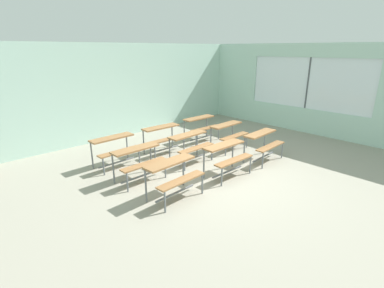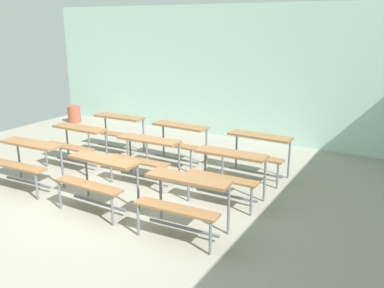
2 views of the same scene
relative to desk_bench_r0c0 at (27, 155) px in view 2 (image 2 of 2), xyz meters
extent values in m
cube|color=gray|center=(1.41, 0.01, -0.59)|extent=(10.00, 9.00, 0.05)
cube|color=silver|center=(1.41, 4.51, 0.94)|extent=(10.00, 0.12, 3.00)
cube|color=olive|center=(0.00, 0.11, 0.16)|extent=(1.11, 0.37, 0.04)
cube|color=olive|center=(0.01, -0.21, -0.12)|extent=(1.11, 0.27, 0.03)
cylinder|color=slate|center=(-0.51, 0.23, -0.20)|extent=(0.04, 0.04, 0.72)
cylinder|color=slate|center=(0.49, 0.27, -0.20)|extent=(0.04, 0.04, 0.72)
cylinder|color=slate|center=(0.51, -0.28, -0.34)|extent=(0.04, 0.04, 0.44)
cube|color=slate|center=(0.00, -0.03, -0.46)|extent=(1.00, 0.07, 0.03)
cube|color=olive|center=(1.57, 0.07, 0.16)|extent=(1.11, 0.35, 0.04)
cube|color=olive|center=(1.56, -0.25, -0.12)|extent=(1.11, 0.25, 0.03)
cylinder|color=slate|center=(1.07, 0.22, -0.20)|extent=(0.04, 0.04, 0.72)
cylinder|color=slate|center=(2.07, 0.20, -0.20)|extent=(0.04, 0.04, 0.72)
cylinder|color=slate|center=(1.06, -0.33, -0.34)|extent=(0.04, 0.04, 0.44)
cylinder|color=slate|center=(2.06, -0.35, -0.34)|extent=(0.04, 0.04, 0.44)
cube|color=slate|center=(1.56, -0.07, -0.46)|extent=(1.00, 0.06, 0.03)
cube|color=olive|center=(2.99, 0.03, 0.16)|extent=(1.11, 0.37, 0.04)
cube|color=olive|center=(3.01, -0.29, -0.12)|extent=(1.11, 0.27, 0.03)
cylinder|color=slate|center=(2.49, 0.15, -0.20)|extent=(0.04, 0.04, 0.72)
cylinder|color=slate|center=(3.48, 0.20, -0.20)|extent=(0.04, 0.04, 0.72)
cylinder|color=slate|center=(2.51, -0.40, -0.34)|extent=(0.04, 0.04, 0.44)
cylinder|color=slate|center=(3.51, -0.35, -0.34)|extent=(0.04, 0.04, 0.44)
cube|color=slate|center=(3.00, -0.11, -0.46)|extent=(1.00, 0.08, 0.03)
cube|color=olive|center=(-0.05, 1.25, 0.16)|extent=(1.10, 0.32, 0.04)
cube|color=olive|center=(-0.05, 0.93, -0.12)|extent=(1.10, 0.22, 0.03)
cylinder|color=slate|center=(-0.55, 1.39, -0.20)|extent=(0.04, 0.04, 0.72)
cylinder|color=slate|center=(0.45, 1.39, -0.20)|extent=(0.04, 0.04, 0.72)
cylinder|color=slate|center=(-0.55, 0.84, -0.34)|extent=(0.04, 0.04, 0.44)
cylinder|color=slate|center=(0.45, 0.84, -0.34)|extent=(0.04, 0.04, 0.44)
cube|color=slate|center=(-0.05, 1.11, -0.46)|extent=(1.00, 0.04, 0.03)
cube|color=olive|center=(1.52, 1.25, 0.16)|extent=(1.11, 0.35, 0.04)
cube|color=olive|center=(1.53, 0.93, -0.12)|extent=(1.11, 0.25, 0.03)
cylinder|color=slate|center=(1.02, 1.38, -0.20)|extent=(0.04, 0.04, 0.72)
cylinder|color=slate|center=(2.01, 1.40, -0.20)|extent=(0.04, 0.04, 0.72)
cylinder|color=slate|center=(1.03, 0.83, -0.34)|extent=(0.04, 0.04, 0.44)
cylinder|color=slate|center=(2.03, 0.85, -0.34)|extent=(0.04, 0.04, 0.44)
cube|color=slate|center=(1.52, 1.11, -0.46)|extent=(1.00, 0.06, 0.03)
cube|color=olive|center=(3.03, 1.23, 0.16)|extent=(1.11, 0.34, 0.04)
cube|color=olive|center=(3.04, 0.91, -0.12)|extent=(1.10, 0.24, 0.03)
cylinder|color=slate|center=(2.53, 1.36, -0.20)|extent=(0.04, 0.04, 0.72)
cylinder|color=slate|center=(3.53, 1.38, -0.20)|extent=(0.04, 0.04, 0.72)
cylinder|color=slate|center=(2.54, 0.81, -0.34)|extent=(0.04, 0.04, 0.44)
cylinder|color=slate|center=(3.54, 0.83, -0.34)|extent=(0.04, 0.04, 0.44)
cube|color=slate|center=(3.03, 1.09, -0.46)|extent=(1.00, 0.05, 0.03)
cube|color=olive|center=(-0.02, 2.36, 0.16)|extent=(1.11, 0.34, 0.04)
cube|color=olive|center=(-0.02, 2.04, -0.12)|extent=(1.10, 0.24, 0.03)
cylinder|color=slate|center=(-0.53, 2.48, -0.20)|extent=(0.04, 0.04, 0.72)
cylinder|color=slate|center=(0.47, 2.51, -0.20)|extent=(0.04, 0.04, 0.72)
cylinder|color=slate|center=(-0.51, 1.93, -0.34)|extent=(0.04, 0.04, 0.44)
cylinder|color=slate|center=(0.49, 1.96, -0.34)|extent=(0.04, 0.04, 0.44)
cube|color=slate|center=(-0.02, 2.22, -0.46)|extent=(1.00, 0.05, 0.03)
cube|color=olive|center=(1.48, 2.32, 0.16)|extent=(1.11, 0.36, 0.04)
cube|color=olive|center=(1.47, 2.00, -0.12)|extent=(1.11, 0.27, 0.03)
cylinder|color=slate|center=(0.99, 2.48, -0.20)|extent=(0.04, 0.04, 0.72)
cylinder|color=slate|center=(1.99, 2.44, -0.20)|extent=(0.04, 0.04, 0.72)
cylinder|color=slate|center=(0.96, 1.93, -0.34)|extent=(0.04, 0.04, 0.44)
cylinder|color=slate|center=(1.96, 1.89, -0.34)|extent=(0.04, 0.04, 0.44)
cube|color=slate|center=(1.47, 2.18, -0.46)|extent=(1.00, 0.07, 0.03)
cube|color=olive|center=(3.05, 2.38, 0.16)|extent=(1.11, 0.35, 0.04)
cube|color=olive|center=(3.05, 2.06, -0.12)|extent=(1.11, 0.25, 0.03)
cylinder|color=slate|center=(2.56, 2.54, -0.20)|extent=(0.04, 0.04, 0.72)
cylinder|color=slate|center=(3.56, 2.51, -0.20)|extent=(0.04, 0.04, 0.72)
cylinder|color=slate|center=(2.54, 1.99, -0.34)|extent=(0.04, 0.04, 0.44)
cylinder|color=slate|center=(3.54, 1.96, -0.34)|extent=(0.04, 0.04, 0.44)
cube|color=slate|center=(3.05, 2.24, -0.46)|extent=(1.00, 0.06, 0.03)
cylinder|color=#9E4C38|center=(-2.71, 3.71, -0.34)|extent=(0.33, 0.33, 0.44)
camera|label=1|loc=(-3.28, -3.97, 2.27)|focal=26.94mm
camera|label=2|loc=(5.42, -4.12, 2.04)|focal=38.34mm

